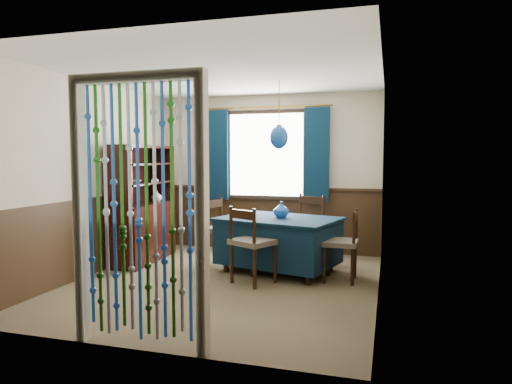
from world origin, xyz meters
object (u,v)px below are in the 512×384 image
(dining_table, at_px, (279,240))
(chair_left, at_px, (222,230))
(chair_far, at_px, (306,226))
(chair_right, at_px, (342,243))
(pendant_lamp, at_px, (279,137))
(bowl_shelf, at_px, (134,182))
(vase_sideboard, at_px, (157,195))
(sideboard, at_px, (142,221))
(chair_near, at_px, (252,243))
(vase_table, at_px, (281,210))

(dining_table, bearing_deg, chair_left, -177.81)
(chair_far, height_order, chair_left, chair_far)
(chair_right, distance_m, pendant_lamp, 1.58)
(bowl_shelf, relative_size, vase_sideboard, 1.17)
(chair_left, bearing_deg, pendant_lamp, 92.49)
(chair_far, bearing_deg, chair_right, 146.94)
(dining_table, relative_size, bowl_shelf, 7.98)
(chair_far, relative_size, bowl_shelf, 4.50)
(chair_right, distance_m, sideboard, 2.93)
(chair_near, bearing_deg, bowl_shelf, -165.70)
(vase_table, xyz_separation_m, bowl_shelf, (-2.03, -0.25, 0.36))
(chair_near, bearing_deg, chair_left, 156.54)
(chair_near, distance_m, bowl_shelf, 1.99)
(chair_far, distance_m, vase_sideboard, 2.30)
(pendant_lamp, bearing_deg, chair_far, 71.18)
(chair_far, xyz_separation_m, vase_table, (-0.21, -0.67, 0.31))
(chair_near, height_order, chair_right, chair_near)
(vase_table, xyz_separation_m, vase_sideboard, (-2.03, 0.37, 0.12))
(chair_left, relative_size, pendant_lamp, 1.07)
(sideboard, xyz_separation_m, pendant_lamp, (2.06, -0.07, 1.19))
(pendant_lamp, bearing_deg, chair_near, -105.84)
(sideboard, bearing_deg, chair_far, 12.97)
(chair_left, bearing_deg, vase_sideboard, -85.52)
(chair_far, distance_m, pendant_lamp, 1.46)
(chair_right, bearing_deg, vase_table, 74.17)
(vase_table, bearing_deg, bowl_shelf, -172.87)
(dining_table, height_order, sideboard, sideboard)
(dining_table, xyz_separation_m, chair_left, (-0.86, 0.19, 0.07))
(chair_right, distance_m, vase_table, 0.93)
(chair_right, height_order, vase_sideboard, vase_sideboard)
(bowl_shelf, height_order, vase_sideboard, bowl_shelf)
(chair_near, height_order, bowl_shelf, bowl_shelf)
(chair_near, height_order, chair_far, chair_far)
(dining_table, distance_m, chair_right, 0.88)
(chair_far, xyz_separation_m, pendant_lamp, (-0.24, -0.70, 1.26))
(vase_table, bearing_deg, pendant_lamp, -136.12)
(chair_far, xyz_separation_m, vase_sideboard, (-2.24, -0.30, 0.42))
(sideboard, xyz_separation_m, vase_sideboard, (0.06, 0.33, 0.35))
(chair_right, height_order, vase_table, vase_table)
(sideboard, distance_m, bowl_shelf, 0.66)
(dining_table, xyz_separation_m, bowl_shelf, (-2.00, -0.23, 0.76))
(bowl_shelf, bearing_deg, sideboard, 101.52)
(dining_table, bearing_deg, bowl_shelf, -158.99)
(dining_table, height_order, chair_far, chair_far)
(pendant_lamp, bearing_deg, sideboard, 178.17)
(dining_table, xyz_separation_m, chair_near, (-0.18, -0.63, 0.07))
(pendant_lamp, bearing_deg, bowl_shelf, -173.50)
(dining_table, xyz_separation_m, chair_right, (0.86, -0.22, 0.05))
(bowl_shelf, bearing_deg, chair_far, 22.43)
(bowl_shelf, xyz_separation_m, vase_sideboard, (0.00, 0.62, -0.24))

